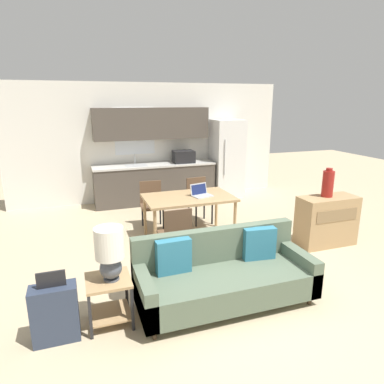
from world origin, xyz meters
The scene contains 15 objects.
ground_plane centered at (0.00, 0.00, 0.00)m, with size 20.00×20.00×0.00m, color tan.
wall_back centered at (0.00, 4.63, 1.35)m, with size 6.40×0.07×2.70m.
kitchen_counter centered at (0.01, 4.33, 0.84)m, with size 2.78×0.65×2.15m.
refrigerator centered at (1.79, 4.24, 0.93)m, with size 0.71×0.70×1.87m.
dining_table centered at (0.03, 1.92, 0.69)m, with size 1.47×0.90×0.76m.
couch centered at (-0.18, 0.02, 0.33)m, with size 2.05×0.80×0.83m.
side_table centered at (-1.49, 0.02, 0.35)m, with size 0.46×0.46×0.52m.
table_lamp centered at (-1.45, 0.00, 0.84)m, with size 0.30×0.30×0.57m.
credenza centered at (2.09, 0.98, 0.41)m, with size 0.96×0.44×0.81m.
vase centered at (2.07, 1.02, 1.03)m, with size 0.18×0.18×0.46m.
dining_chair_far_right centered at (0.50, 2.69, 0.48)m, with size 0.46×0.46×0.86m.
dining_chair_far_left centered at (-0.43, 2.69, 0.48)m, with size 0.45×0.45×0.86m.
dining_chair_near_left centered at (-0.44, 1.11, 0.48)m, with size 0.43×0.43×0.86m.
laptop centered at (0.24, 1.90, 0.81)m, with size 0.37×0.33×0.20m.
suitcase centered at (-2.02, -0.08, 0.30)m, with size 0.44×0.22×0.75m.
Camera 1 is at (-1.71, -3.28, 2.31)m, focal length 32.00 mm.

